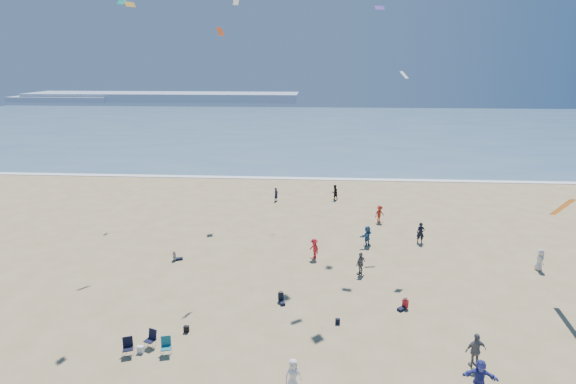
{
  "coord_description": "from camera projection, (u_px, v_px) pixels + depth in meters",
  "views": [
    {
      "loc": [
        3.46,
        -13.67,
        15.1
      ],
      "look_at": [
        2.0,
        8.0,
        8.82
      ],
      "focal_mm": 28.0,
      "sensor_mm": 36.0,
      "label": 1
    }
  ],
  "objects": [
    {
      "name": "ocean",
      "position": [
        304.0,
        127.0,
        108.57
      ],
      "size": [
        220.0,
        100.0,
        0.06
      ],
      "primitive_type": "cube",
      "color": "#476B84",
      "rests_on": "ground"
    },
    {
      "name": "chair_cluster",
      "position": [
        148.0,
        345.0,
        24.12
      ],
      "size": [
        2.75,
        1.58,
        1.0
      ],
      "color": "black",
      "rests_on": "ground"
    },
    {
      "name": "kites_aloft",
      "position": [
        435.0,
        63.0,
        25.45
      ],
      "size": [
        41.35,
        44.87,
        28.37
      ],
      "color": "gold",
      "rests_on": "ground"
    },
    {
      "name": "surf_line",
      "position": [
        292.0,
        178.0,
        60.64
      ],
      "size": [
        220.0,
        1.2,
        0.08
      ],
      "primitive_type": "cube",
      "color": "white",
      "rests_on": "ground"
    },
    {
      "name": "navy_bag",
      "position": [
        338.0,
        321.0,
        26.9
      ],
      "size": [
        0.28,
        0.18,
        0.34
      ],
      "primitive_type": "cube",
      "color": "black",
      "rests_on": "ground"
    },
    {
      "name": "black_backpack",
      "position": [
        186.0,
        329.0,
        26.08
      ],
      "size": [
        0.3,
        0.22,
        0.38
      ],
      "primitive_type": "cube",
      "color": "black",
      "rests_on": "ground"
    },
    {
      "name": "white_tote",
      "position": [
        141.0,
        349.0,
        24.22
      ],
      "size": [
        0.35,
        0.2,
        0.4
      ],
      "primitive_type": "cube",
      "color": "white",
      "rests_on": "ground"
    },
    {
      "name": "headland_near",
      "position": [
        63.0,
        99.0,
        181.84
      ],
      "size": [
        40.0,
        14.0,
        2.0
      ],
      "primitive_type": "cube",
      "color": "#7A8EA8",
      "rests_on": "ground"
    },
    {
      "name": "headland_far",
      "position": [
        164.0,
        97.0,
        183.89
      ],
      "size": [
        110.0,
        20.0,
        3.2
      ],
      "primitive_type": "cube",
      "color": "#7A8EA8",
      "rests_on": "ground"
    },
    {
      "name": "seated_group",
      "position": [
        315.0,
        346.0,
        24.11
      ],
      "size": [
        17.9,
        23.21,
        0.84
      ],
      "color": "white",
      "rests_on": "ground"
    },
    {
      "name": "standing_flyers",
      "position": [
        356.0,
        277.0,
        30.97
      ],
      "size": [
        30.13,
        41.19,
        1.94
      ],
      "color": "silver",
      "rests_on": "ground"
    }
  ]
}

